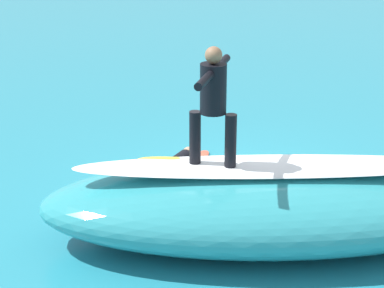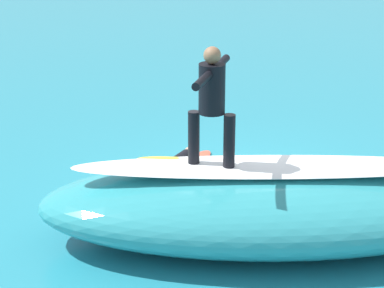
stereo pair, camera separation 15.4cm
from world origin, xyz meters
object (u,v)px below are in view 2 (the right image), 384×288
object	(u,v)px
surfboard_riding	(211,167)
surfboard_paddling	(177,173)
surfer_riding	(212,98)
surfer_paddling	(173,167)

from	to	relation	value
surfboard_riding	surfboard_paddling	bearing A→B (deg)	-61.50
surfboard_riding	surfboard_paddling	distance (m)	2.74
surfer_riding	surfer_paddling	xyz separation A→B (m)	(0.37, -2.38, -1.95)
surfboard_riding	surfer_paddling	size ratio (longest dim) A/B	1.51
surfer_riding	surfer_paddling	distance (m)	3.10
surfboard_riding	surfer_riding	size ratio (longest dim) A/B	1.34
surfboard_paddling	surfer_paddling	bearing A→B (deg)	180.00
surfer_riding	surfboard_paddling	bearing A→B (deg)	-61.50
surfboard_paddling	surfboard_riding	bearing A→B (deg)	-140.37
surfboard_riding	surfboard_paddling	world-z (taller)	surfboard_riding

